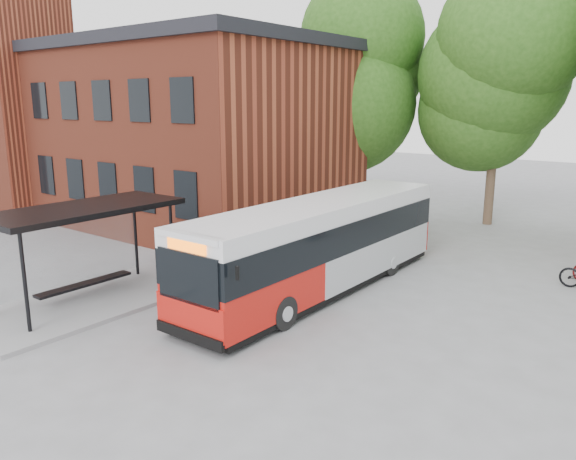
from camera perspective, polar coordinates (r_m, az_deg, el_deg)
The scene contains 7 objects.
ground at distance 14.88m, azimuth -6.27°, elevation -9.93°, with size 100.00×100.00×0.00m, color slate.
station_building at distance 29.44m, azimuth -12.64°, elevation 9.67°, with size 18.40×10.40×8.50m, color maroon, non-canonical shape.
clock_tower at distance 32.38m, azimuth -26.02°, elevation 17.59°, with size 5.20×5.20×18.20m, color maroon, non-canonical shape.
bus_shelter at distance 17.17m, azimuth -19.64°, elevation -2.38°, with size 3.60×7.00×2.90m, color black, non-canonical shape.
tree_0 at distance 30.14m, azimuth 6.77°, elevation 12.33°, with size 7.92×7.92×11.00m, color #234C14, non-canonical shape.
tree_1 at distance 28.14m, azimuth 20.37°, elevation 10.99°, with size 7.92×7.92×10.40m, color #234C14, non-canonical shape.
city_bus at distance 17.30m, azimuth 3.31°, elevation -1.67°, with size 2.36×11.05×2.81m, color red, non-canonical shape.
Camera 1 is at (9.62, -9.78, 5.75)m, focal length 35.00 mm.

